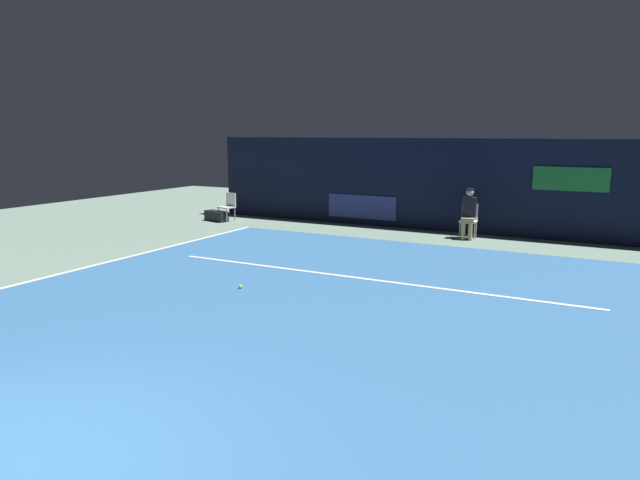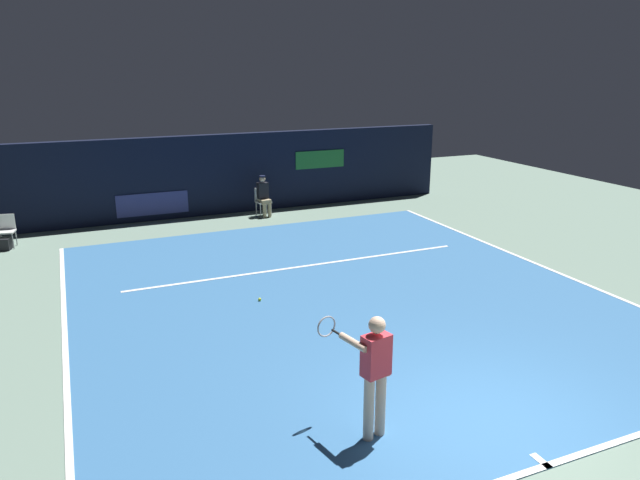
# 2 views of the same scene
# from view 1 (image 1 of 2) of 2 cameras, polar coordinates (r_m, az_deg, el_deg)

# --- Properties ---
(ground_plane) EXTENTS (31.37, 31.37, 0.00)m
(ground_plane) POSITION_cam_1_polar(r_m,az_deg,el_deg) (9.19, -1.25, -6.83)
(ground_plane) COLOR slate
(court_surface) EXTENTS (10.88, 12.08, 0.01)m
(court_surface) POSITION_cam_1_polar(r_m,az_deg,el_deg) (9.19, -1.25, -6.79)
(court_surface) COLOR #336699
(court_surface) RESTS_ON ground
(line_sideline_right) EXTENTS (0.10, 12.08, 0.01)m
(line_sideline_right) POSITION_cam_1_polar(r_m,az_deg,el_deg) (12.65, -23.10, -2.76)
(line_sideline_right) COLOR white
(line_sideline_right) RESTS_ON court_surface
(line_service) EXTENTS (8.49, 0.10, 0.01)m
(line_service) POSITION_cam_1_polar(r_m,az_deg,el_deg) (11.01, 4.16, -3.82)
(line_service) COLOR white
(line_service) RESTS_ON court_surface
(back_wall) EXTENTS (15.26, 0.33, 2.60)m
(back_wall) POSITION_cam_1_polar(r_m,az_deg,el_deg) (16.53, 12.94, 5.30)
(back_wall) COLOR black
(back_wall) RESTS_ON ground
(line_judge_on_chair) EXTENTS (0.48, 0.56, 1.32)m
(line_judge_on_chair) POSITION_cam_1_polar(r_m,az_deg,el_deg) (15.53, 14.53, 2.63)
(line_judge_on_chair) COLOR white
(line_judge_on_chair) RESTS_ON ground
(courtside_chair_near) EXTENTS (0.50, 0.49, 0.88)m
(courtside_chair_near) POSITION_cam_1_polar(r_m,az_deg,el_deg) (18.32, -9.09, 3.44)
(courtside_chair_near) COLOR white
(courtside_chair_near) RESTS_ON ground
(tennis_ball) EXTENTS (0.07, 0.07, 0.07)m
(tennis_ball) POSITION_cam_1_polar(r_m,az_deg,el_deg) (10.39, -7.89, -4.60)
(tennis_ball) COLOR #CCE033
(tennis_ball) RESTS_ON court_surface
(equipment_bag) EXTENTS (0.89, 0.51, 0.32)m
(equipment_bag) POSITION_cam_1_polar(r_m,az_deg,el_deg) (18.42, -10.24, 2.36)
(equipment_bag) COLOR black
(equipment_bag) RESTS_ON ground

